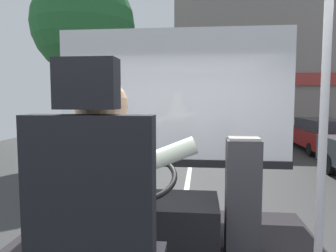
{
  "coord_description": "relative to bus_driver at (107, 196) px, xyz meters",
  "views": [
    {
      "loc": [
        0.29,
        -1.77,
        2.0
      ],
      "look_at": [
        0.03,
        0.7,
        1.78
      ],
      "focal_mm": 33.89,
      "sensor_mm": 36.0,
      "label": 1
    }
  ],
  "objects": [
    {
      "name": "ground",
      "position": [
        0.11,
        9.27,
        -1.6
      ],
      "size": [
        18.0,
        44.0,
        0.06
      ],
      "color": "#313131"
    },
    {
      "name": "bus_driver",
      "position": [
        0.0,
        0.0,
        0.0
      ],
      "size": [
        0.79,
        0.56,
        0.8
      ],
      "color": "black",
      "rests_on": "driver_seat"
    },
    {
      "name": "steering_console",
      "position": [
        0.0,
        1.14,
        -0.57
      ],
      "size": [
        1.1,
        0.96,
        0.8
      ],
      "color": "black",
      "rests_on": "bus_floor"
    },
    {
      "name": "handrail_pole",
      "position": [
        1.05,
        0.44,
        0.31
      ],
      "size": [
        0.04,
        0.04,
        2.2
      ],
      "color": "#B7B7BC",
      "rests_on": "bus_floor"
    },
    {
      "name": "fare_box",
      "position": [
        0.73,
        1.12,
        -0.33
      ],
      "size": [
        0.26,
        0.2,
        0.92
      ],
      "color": "#333338",
      "rests_on": "bus_floor"
    },
    {
      "name": "windshield_panel",
      "position": [
        0.11,
        2.09,
        0.25
      ],
      "size": [
        2.5,
        0.08,
        1.48
      ],
      "color": "white"
    },
    {
      "name": "street_tree",
      "position": [
        -3.38,
        8.84,
        2.74
      ],
      "size": [
        3.29,
        3.29,
        6.0
      ],
      "color": "#4C3828",
      "rests_on": "ground"
    },
    {
      "name": "shop_building",
      "position": [
        4.83,
        17.09,
        2.12
      ],
      "size": [
        11.53,
        4.83,
        7.41
      ],
      "color": "gray",
      "rests_on": "ground"
    },
    {
      "name": "parked_car_red",
      "position": [
        4.98,
        11.23,
        -0.95
      ],
      "size": [
        1.76,
        4.44,
        1.21
      ],
      "color": "maroon",
      "rests_on": "ground"
    },
    {
      "name": "parked_car_silver",
      "position": [
        5.03,
        16.49,
        -0.87
      ],
      "size": [
        1.99,
        4.03,
        1.38
      ],
      "color": "silver",
      "rests_on": "ground"
    },
    {
      "name": "parked_car_white",
      "position": [
        4.78,
        22.18,
        -0.92
      ],
      "size": [
        1.76,
        4.07,
        1.28
      ],
      "color": "silver",
      "rests_on": "ground"
    }
  ]
}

